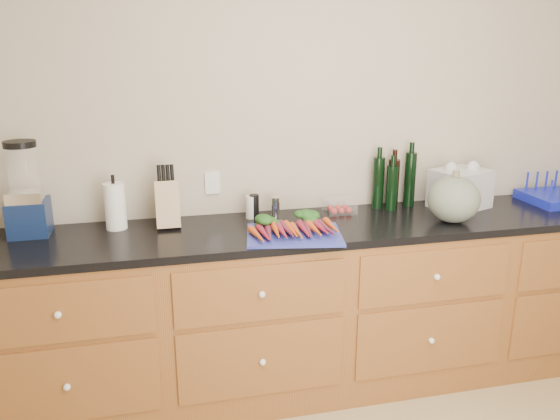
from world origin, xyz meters
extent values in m
cube|color=#BAB09A|center=(0.00, 1.62, 1.30)|extent=(4.10, 0.05, 2.60)
cube|color=brown|center=(0.00, 1.30, 0.45)|extent=(3.60, 0.60, 0.90)
cube|color=brown|center=(-1.35, 0.99, 0.72)|extent=(0.82, 0.01, 0.28)
sphere|color=white|center=(-1.35, 0.98, 0.72)|extent=(0.03, 0.03, 0.03)
cube|color=brown|center=(-1.35, 0.99, 0.36)|extent=(0.82, 0.01, 0.38)
sphere|color=white|center=(-1.35, 0.98, 0.36)|extent=(0.03, 0.03, 0.03)
cube|color=brown|center=(-0.45, 0.99, 0.72)|extent=(0.82, 0.01, 0.28)
sphere|color=white|center=(-0.45, 0.98, 0.72)|extent=(0.03, 0.03, 0.03)
cube|color=brown|center=(-0.45, 0.99, 0.36)|extent=(0.82, 0.01, 0.38)
sphere|color=white|center=(-0.45, 0.98, 0.36)|extent=(0.03, 0.03, 0.03)
cube|color=brown|center=(0.45, 0.99, 0.72)|extent=(0.82, 0.01, 0.28)
sphere|color=white|center=(0.45, 0.98, 0.72)|extent=(0.03, 0.03, 0.03)
cube|color=brown|center=(0.45, 0.99, 0.36)|extent=(0.82, 0.01, 0.38)
sphere|color=white|center=(0.45, 0.98, 0.36)|extent=(0.03, 0.03, 0.03)
cube|color=black|center=(0.00, 1.30, 0.92)|extent=(3.64, 0.62, 0.04)
cube|color=#2B35A1|center=(-0.25, 1.14, 0.95)|extent=(0.52, 0.43, 0.01)
cone|color=#D65119|center=(-0.44, 1.12, 0.97)|extent=(0.04, 0.18, 0.04)
cone|color=maroon|center=(-0.41, 1.12, 0.97)|extent=(0.04, 0.18, 0.04)
cone|color=maroon|center=(-0.38, 1.12, 0.97)|extent=(0.04, 0.18, 0.04)
cone|color=#D65119|center=(-0.36, 1.12, 0.97)|extent=(0.04, 0.18, 0.04)
cone|color=maroon|center=(-0.33, 1.12, 0.97)|extent=(0.04, 0.18, 0.04)
cone|color=maroon|center=(-0.30, 1.12, 0.97)|extent=(0.04, 0.18, 0.04)
cone|color=#D65119|center=(-0.27, 1.12, 0.97)|extent=(0.04, 0.18, 0.04)
ellipsoid|color=#1D4E1A|center=(-0.36, 1.26, 0.98)|extent=(0.18, 0.11, 0.05)
cone|color=#D65119|center=(-0.24, 1.12, 0.97)|extent=(0.04, 0.18, 0.04)
cone|color=maroon|center=(-0.21, 1.12, 0.97)|extent=(0.04, 0.18, 0.04)
cone|color=maroon|center=(-0.18, 1.12, 0.97)|extent=(0.04, 0.18, 0.04)
cone|color=#D65119|center=(-0.15, 1.12, 0.97)|extent=(0.04, 0.18, 0.04)
cone|color=maroon|center=(-0.12, 1.12, 0.97)|extent=(0.04, 0.18, 0.04)
cone|color=maroon|center=(-0.10, 1.12, 0.97)|extent=(0.04, 0.18, 0.04)
cone|color=#D65119|center=(-0.07, 1.12, 0.97)|extent=(0.04, 0.18, 0.04)
ellipsoid|color=#1D4E1A|center=(-0.15, 1.26, 0.98)|extent=(0.18, 0.11, 0.05)
ellipsoid|color=#566151|center=(0.62, 1.17, 1.06)|extent=(0.27, 0.27, 0.25)
cube|color=#0F1F47|center=(-1.52, 1.46, 1.03)|extent=(0.18, 0.18, 0.17)
cube|color=silver|center=(-1.52, 1.43, 1.14)|extent=(0.16, 0.11, 0.05)
cylinder|color=white|center=(-1.52, 1.46, 1.26)|extent=(0.14, 0.14, 0.24)
cylinder|color=black|center=(-1.52, 1.46, 1.39)|extent=(0.15, 0.15, 0.03)
cylinder|color=white|center=(-1.11, 1.46, 1.06)|extent=(0.11, 0.11, 0.24)
cube|color=tan|center=(-0.85, 1.44, 1.06)|extent=(0.12, 0.12, 0.24)
cylinder|color=silver|center=(-0.41, 1.48, 1.00)|extent=(0.05, 0.05, 0.12)
cylinder|color=black|center=(-0.39, 1.48, 1.01)|extent=(0.05, 0.05, 0.13)
cylinder|color=white|center=(-0.27, 1.48, 0.99)|extent=(0.05, 0.05, 0.11)
cube|color=white|center=(0.10, 1.47, 0.98)|extent=(0.16, 0.13, 0.08)
cylinder|color=black|center=(0.34, 1.52, 1.09)|extent=(0.06, 0.06, 0.29)
cylinder|color=black|center=(0.44, 1.53, 1.08)|extent=(0.06, 0.06, 0.27)
cylinder|color=black|center=(0.54, 1.52, 1.10)|extent=(0.06, 0.06, 0.31)
cylinder|color=black|center=(0.40, 1.46, 1.07)|extent=(0.06, 0.06, 0.26)
camera|label=1|loc=(-0.90, -1.31, 1.82)|focal=35.00mm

